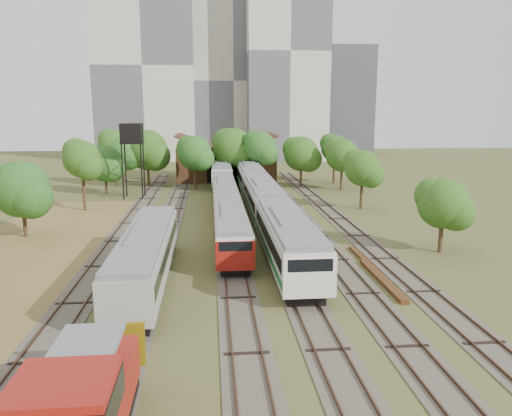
{
  "coord_description": "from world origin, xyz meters",
  "views": [
    {
      "loc": [
        -3.59,
        -26.24,
        11.64
      ],
      "look_at": [
        0.6,
        19.53,
        2.5
      ],
      "focal_mm": 35.0,
      "sensor_mm": 36.0,
      "label": 1
    }
  ],
  "objects": [
    {
      "name": "maintenance_shed",
      "position": [
        -1.0,
        57.98,
        2.91
      ],
      "size": [
        16.45,
        11.55,
        7.58
      ],
      "color": "#3C2616",
      "rests_on": "ground"
    },
    {
      "name": "old_grey_coach",
      "position": [
        -8.0,
        6.48,
        1.99
      ],
      "size": [
        2.95,
        18.0,
        3.65
      ],
      "color": "black",
      "rests_on": "ground"
    },
    {
      "name": "tree_band_far",
      "position": [
        -2.73,
        49.82,
        5.48
      ],
      "size": [
        37.45,
        9.52,
        8.82
      ],
      "color": "#382616",
      "rests_on": "ground"
    },
    {
      "name": "tree_band_right",
      "position": [
        14.98,
        31.31,
        4.73
      ],
      "size": [
        5.77,
        36.96,
        7.48
      ],
      "color": "#382616",
      "rests_on": "ground"
    },
    {
      "name": "ground",
      "position": [
        0.0,
        0.0,
        0.0
      ],
      "size": [
        240.0,
        240.0,
        0.0
      ],
      "primitive_type": "plane",
      "color": "#475123",
      "rests_on": "ground"
    },
    {
      "name": "tower_left",
      "position": [
        -18.0,
        95.0,
        21.0
      ],
      "size": [
        22.0,
        16.0,
        42.0
      ],
      "primitive_type": "cube",
      "color": "beige",
      "rests_on": "ground"
    },
    {
      "name": "railcar_green_set",
      "position": [
        2.0,
        26.65,
        2.07
      ],
      "size": [
        3.16,
        52.08,
        3.91
      ],
      "color": "black",
      "rests_on": "ground"
    },
    {
      "name": "dry_grass_patch",
      "position": [
        -18.0,
        8.0,
        0.02
      ],
      "size": [
        14.0,
        60.0,
        0.04
      ],
      "primitive_type": "cube",
      "color": "brown",
      "rests_on": "ground"
    },
    {
      "name": "tower_right",
      "position": [
        14.0,
        92.0,
        24.0
      ],
      "size": [
        18.0,
        16.0,
        48.0
      ],
      "primitive_type": "cube",
      "color": "beige",
      "rests_on": "ground"
    },
    {
      "name": "tower_centre",
      "position": [
        2.0,
        100.0,
        18.0
      ],
      "size": [
        20.0,
        18.0,
        36.0
      ],
      "primitive_type": "cube",
      "color": "#B0AA9F",
      "rests_on": "ground"
    },
    {
      "name": "shunter_locomotive",
      "position": [
        -8.0,
        -10.96,
        1.92
      ],
      "size": [
        3.01,
        8.1,
        3.94
      ],
      "color": "black",
      "rests_on": "ground"
    },
    {
      "name": "railcar_rear",
      "position": [
        -2.0,
        50.94,
        1.94
      ],
      "size": [
        2.97,
        16.08,
        3.67
      ],
      "color": "black",
      "rests_on": "ground"
    },
    {
      "name": "rail_pile_near",
      "position": [
        8.0,
        5.46,
        0.14
      ],
      "size": [
        0.56,
        8.44,
        0.28
      ],
      "primitive_type": "cube",
      "color": "#563118",
      "rests_on": "ground"
    },
    {
      "name": "water_tower",
      "position": [
        -13.77,
        40.66,
        8.28
      ],
      "size": [
        2.83,
        2.83,
        9.83
      ],
      "color": "black",
      "rests_on": "ground"
    },
    {
      "name": "tree_band_left",
      "position": [
        -19.28,
        25.72,
        5.2
      ],
      "size": [
        8.02,
        64.55,
        8.52
      ],
      "color": "#382616",
      "rests_on": "ground"
    },
    {
      "name": "tracks",
      "position": [
        -0.67,
        25.0,
        0.04
      ],
      "size": [
        24.6,
        80.0,
        0.19
      ],
      "color": "#4C473D",
      "rests_on": "ground"
    },
    {
      "name": "railcar_red_set",
      "position": [
        -2.0,
        23.69,
        1.79
      ],
      "size": [
        2.74,
        34.58,
        3.38
      ],
      "color": "black",
      "rests_on": "ground"
    },
    {
      "name": "tower_far_right",
      "position": [
        34.0,
        110.0,
        14.0
      ],
      "size": [
        12.0,
        12.0,
        28.0
      ],
      "primitive_type": "cube",
      "color": "#43464B",
      "rests_on": "ground"
    },
    {
      "name": "rail_pile_far",
      "position": [
        8.2,
        10.16,
        0.12
      ],
      "size": [
        0.44,
        7.09,
        0.23
      ],
      "primitive_type": "cube",
      "color": "#563118",
      "rests_on": "ground"
    }
  ]
}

